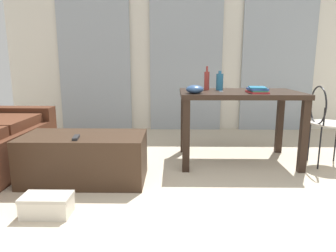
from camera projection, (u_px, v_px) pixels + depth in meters
ground_plane at (194, 176)px, 2.95m from camera, size 8.67×8.67×0.00m
wall_back at (186, 53)px, 4.87m from camera, size 5.61×0.10×2.42m
curtains at (186, 62)px, 4.81m from camera, size 3.99×0.03×2.14m
coffee_table at (85, 158)px, 2.81m from camera, size 1.09×0.56×0.43m
craft_table at (239, 102)px, 3.28m from camera, size 1.24×0.79×0.77m
wire_chair at (324, 117)px, 3.18m from camera, size 0.40×0.41×0.84m
bottle_near at (207, 80)px, 3.38m from camera, size 0.06×0.06×0.26m
bottle_far at (220, 82)px, 3.38m from camera, size 0.08×0.08×0.21m
bowl at (195, 89)px, 3.01m from camera, size 0.17×0.17×0.08m
book_stack at (257, 90)px, 3.07m from camera, size 0.19×0.27×0.06m
scissors at (221, 91)px, 3.23m from camera, size 0.04×0.11×0.00m
tv_remote_primary at (76, 138)px, 2.63m from camera, size 0.06×0.16×0.02m
shoebox at (47, 205)px, 2.19m from camera, size 0.35×0.20×0.15m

